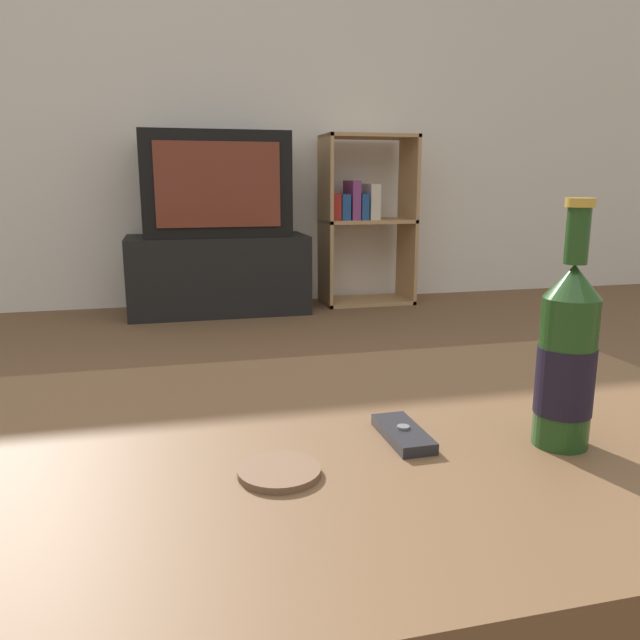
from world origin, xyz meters
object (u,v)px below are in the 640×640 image
Objects in this scene: bookshelf at (363,216)px; cell_phone at (403,434)px; television at (215,185)px; tv_stand at (218,274)px; beer_bottle at (567,358)px.

bookshelf is 8.83× the size of cell_phone.
television is 0.79× the size of bookshelf.
tv_stand is 0.48m from television.
bookshelf reaches higher than tv_stand.
cell_phone is (-0.86, -2.84, -0.11)m from bookshelf.
tv_stand is 3.32× the size of beer_bottle.
bookshelf is at bearing 72.55° from cell_phone.
television is at bearing -175.01° from bookshelf.
beer_bottle is at bearing -19.29° from cell_phone.
tv_stand reaches higher than cell_phone.
cell_phone is at bearing -90.11° from television.
bookshelf reaches higher than beer_bottle.
tv_stand is 2.78m from cell_phone.
tv_stand is at bearing -175.27° from bookshelf.
cell_phone is at bearing -106.84° from bookshelf.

